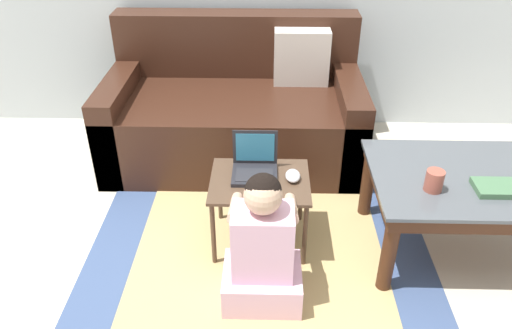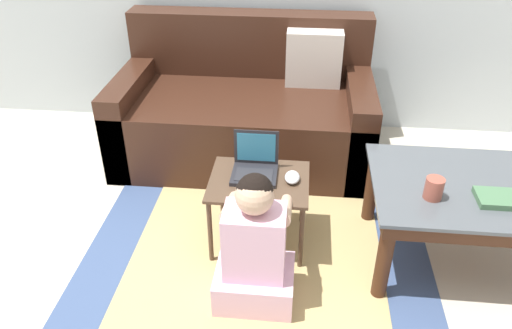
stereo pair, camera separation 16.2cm
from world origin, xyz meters
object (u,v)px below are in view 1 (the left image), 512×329
at_px(computer_mouse, 293,176).
at_px(person_seated, 263,250).
at_px(laptop_desk, 260,188).
at_px(coffee_table, 471,188).
at_px(laptop, 255,168).
at_px(book_on_table, 501,188).
at_px(cup_on_table, 434,181).
at_px(couch, 236,111).

xyz_separation_m(computer_mouse, person_seated, (-0.14, -0.41, -0.13)).
bearing_deg(laptop_desk, coffee_table, -1.99).
distance_m(laptop_desk, person_seated, 0.40).
distance_m(coffee_table, computer_mouse, 0.87).
bearing_deg(laptop, computer_mouse, -12.01).
xyz_separation_m(laptop_desk, book_on_table, (1.11, -0.16, 0.13)).
xyz_separation_m(laptop, book_on_table, (1.14, -0.21, 0.04)).
bearing_deg(cup_on_table, book_on_table, 0.43).
bearing_deg(cup_on_table, laptop_desk, 168.71).
height_order(computer_mouse, cup_on_table, cup_on_table).
bearing_deg(computer_mouse, couch, 110.06).
relative_size(laptop, person_seated, 0.33).
bearing_deg(book_on_table, computer_mouse, 169.82).
bearing_deg(coffee_table, laptop, 175.16).
bearing_deg(laptop_desk, person_seated, -87.10).
xyz_separation_m(couch, laptop_desk, (0.18, -0.95, 0.04)).
height_order(person_seated, cup_on_table, person_seated).
height_order(laptop_desk, cup_on_table, cup_on_table).
xyz_separation_m(couch, laptop, (0.15, -0.90, 0.12)).
xyz_separation_m(coffee_table, cup_on_table, (-0.24, -0.12, 0.12)).
bearing_deg(person_seated, laptop_desk, 92.90).
height_order(laptop_desk, laptop, laptop).
bearing_deg(couch, laptop, -80.41).
bearing_deg(cup_on_table, coffee_table, 27.58).
xyz_separation_m(person_seated, cup_on_table, (0.78, 0.24, 0.22)).
distance_m(couch, book_on_table, 1.71).
bearing_deg(laptop, person_seated, -84.04).
distance_m(computer_mouse, cup_on_table, 0.66).
bearing_deg(computer_mouse, person_seated, -109.35).
relative_size(couch, computer_mouse, 14.59).
bearing_deg(laptop, book_on_table, -10.49).
bearing_deg(computer_mouse, laptop, 167.99).
bearing_deg(couch, cup_on_table, -48.69).
distance_m(laptop_desk, laptop, 0.10).
bearing_deg(couch, laptop_desk, -79.37).
bearing_deg(couch, coffee_table, -39.17).
distance_m(coffee_table, cup_on_table, 0.29).
xyz_separation_m(laptop, cup_on_table, (0.82, -0.21, 0.08)).
xyz_separation_m(computer_mouse, book_on_table, (0.95, -0.17, 0.06)).
distance_m(couch, computer_mouse, 1.00).
height_order(coffee_table, book_on_table, book_on_table).
height_order(person_seated, book_on_table, person_seated).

